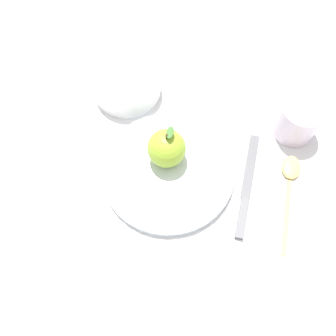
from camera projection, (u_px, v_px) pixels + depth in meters
name	position (u px, v px, depth m)	size (l,w,h in m)	color
ground_plane	(176.00, 170.00, 0.65)	(2.40, 2.40, 0.00)	silver
dinner_plate	(168.00, 171.00, 0.64)	(0.24, 0.24, 0.02)	silver
apple	(166.00, 149.00, 0.61)	(0.07, 0.07, 0.08)	#8CB22D
side_bowl	(127.00, 84.00, 0.70)	(0.14, 0.14, 0.04)	white
cup	(298.00, 119.00, 0.65)	(0.08, 0.08, 0.07)	silver
knife	(246.00, 193.00, 0.62)	(0.18, 0.12, 0.01)	#59595E
spoon	(290.00, 179.00, 0.63)	(0.17, 0.12, 0.01)	#D8B766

